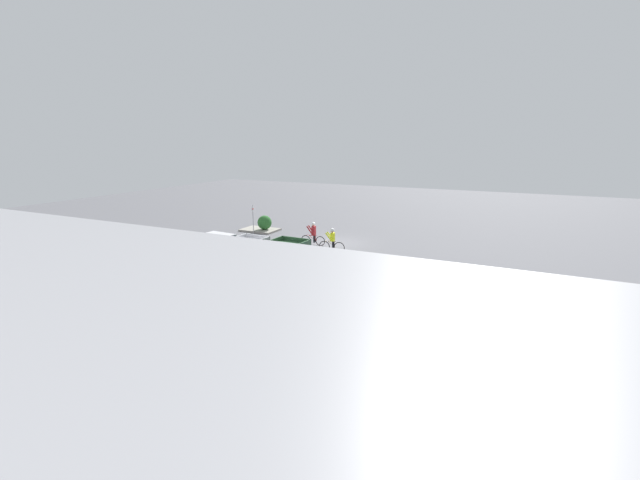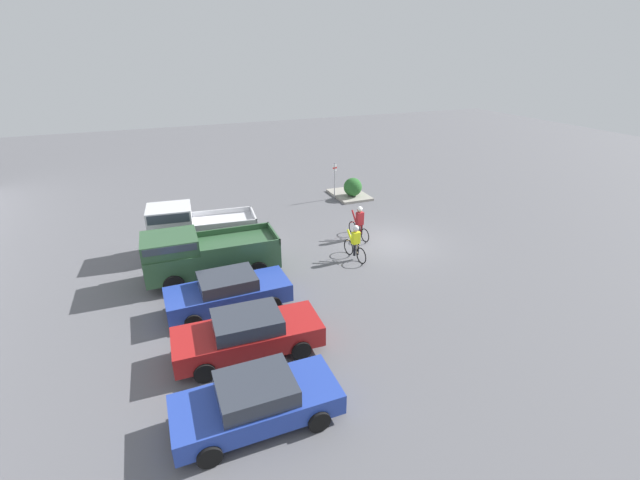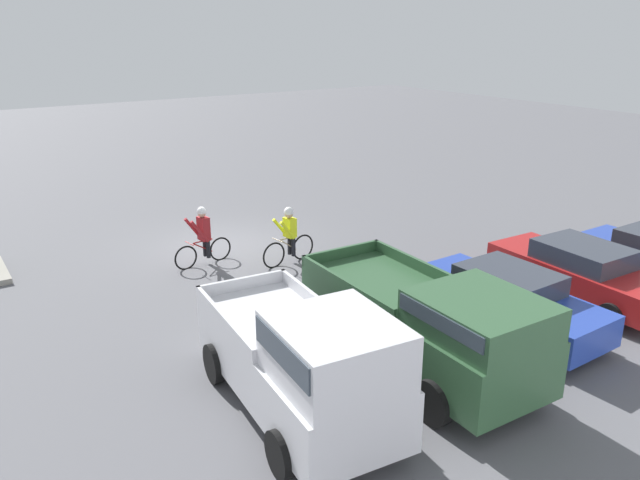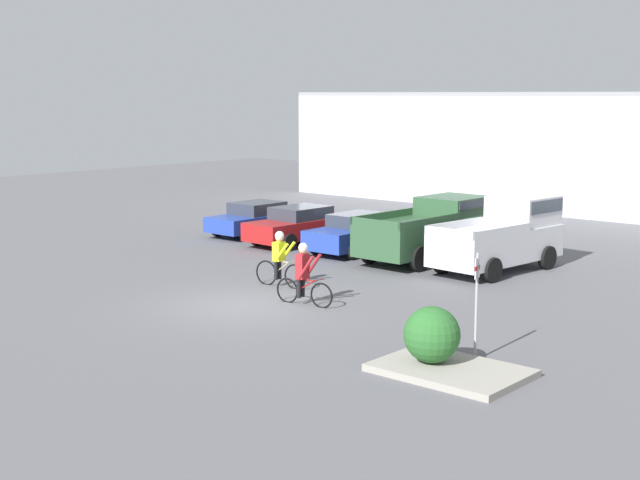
% 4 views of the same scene
% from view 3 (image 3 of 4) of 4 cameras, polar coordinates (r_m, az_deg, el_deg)
% --- Properties ---
extents(ground_plane, '(80.00, 80.00, 0.00)m').
position_cam_3_polar(ground_plane, '(19.63, -8.79, -0.52)').
color(ground_plane, '#56565B').
extents(sedan_1, '(2.04, 4.67, 1.42)m').
position_cam_3_polar(sedan_1, '(16.76, 22.75, -2.67)').
color(sedan_1, maroon).
rests_on(sedan_1, ground_plane).
extents(sedan_2, '(1.97, 4.52, 1.40)m').
position_cam_3_polar(sedan_2, '(14.60, 16.73, -5.19)').
color(sedan_2, '#233D9E').
rests_on(sedan_2, ground_plane).
extents(pickup_truck_0, '(2.42, 5.51, 2.08)m').
position_cam_3_polar(pickup_truck_0, '(12.25, 9.92, -7.40)').
color(pickup_truck_0, '#2D5133').
rests_on(pickup_truck_0, ground_plane).
extents(pickup_truck_1, '(2.50, 5.04, 2.33)m').
position_cam_3_polar(pickup_truck_1, '(10.64, -1.39, -10.93)').
color(pickup_truck_1, silver).
rests_on(pickup_truck_1, ground_plane).
extents(cyclist_0, '(1.83, 0.51, 1.73)m').
position_cam_3_polar(cyclist_0, '(17.95, -10.66, 0.44)').
color(cyclist_0, black).
rests_on(cyclist_0, ground_plane).
extents(cyclist_1, '(1.82, 0.51, 1.69)m').
position_cam_3_polar(cyclist_1, '(17.76, -2.86, 0.50)').
color(cyclist_1, black).
rests_on(cyclist_1, ground_plane).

